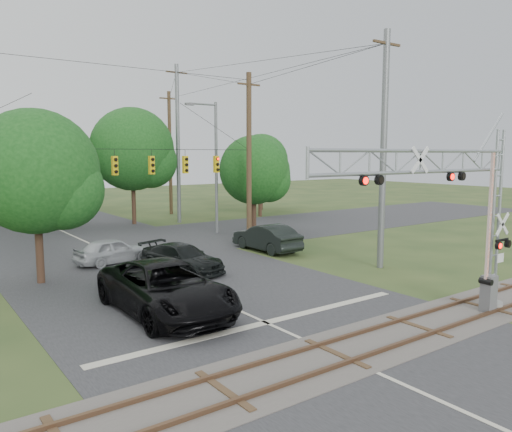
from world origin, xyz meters
TOP-DOWN VIEW (x-y plane):
  - ground at (0.00, 0.00)m, footprint 160.00×160.00m
  - road_main at (0.00, 10.00)m, footprint 14.00×90.00m
  - road_cross at (0.00, 24.00)m, footprint 90.00×12.00m
  - railroad_track at (0.00, 2.00)m, footprint 90.00×3.20m
  - crossing_gantry at (5.20, 1.64)m, footprint 10.20×0.89m
  - traffic_signal_span at (0.88, 20.00)m, footprint 19.34×0.36m
  - pickup_black at (-2.38, 8.60)m, footprint 3.29×7.08m
  - car_dark at (1.27, 14.28)m, footprint 3.32×5.30m
  - sedan_silver at (-0.87, 18.37)m, footprint 4.40×2.30m
  - suv_dark at (8.20, 16.27)m, footprint 1.84×5.12m
  - streetlight at (9.11, 24.01)m, footprint 2.63×0.27m
  - utility_poles at (2.16, 23.71)m, footprint 25.80×28.70m
  - treeline at (-0.87, 33.81)m, footprint 53.83×31.31m

SIDE VIEW (x-z plane):
  - ground at x=0.00m, z-range 0.00..0.00m
  - road_main at x=0.00m, z-range 0.00..0.02m
  - road_cross at x=0.00m, z-range 0.00..0.02m
  - railroad_track at x=0.00m, z-range -0.05..0.11m
  - sedan_silver at x=-0.87m, z-range 0.00..1.43m
  - car_dark at x=1.27m, z-range 0.00..1.43m
  - suv_dark at x=8.20m, z-range 0.00..1.68m
  - pickup_black at x=-2.38m, z-range 0.00..1.96m
  - crossing_gantry at x=5.20m, z-range 0.82..7.75m
  - streetlight at x=9.11m, z-range 0.58..10.43m
  - treeline at x=-0.87m, z-range 0.63..10.61m
  - traffic_signal_span at x=0.88m, z-range -0.08..11.42m
  - utility_poles at x=2.16m, z-range -0.37..13.29m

